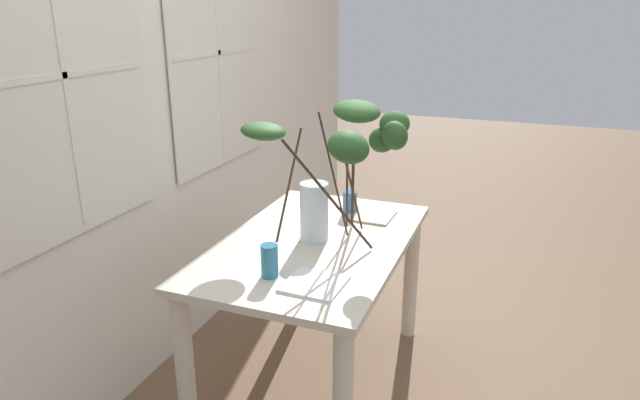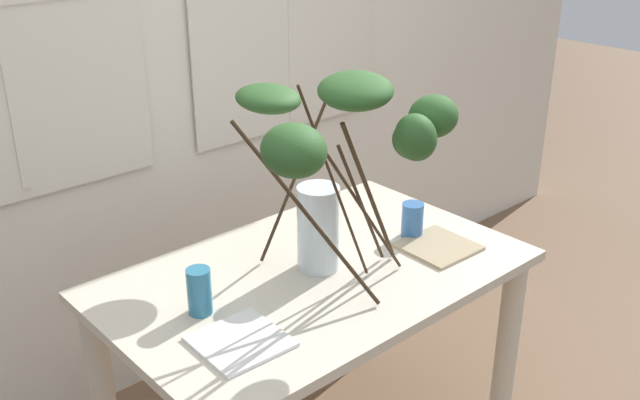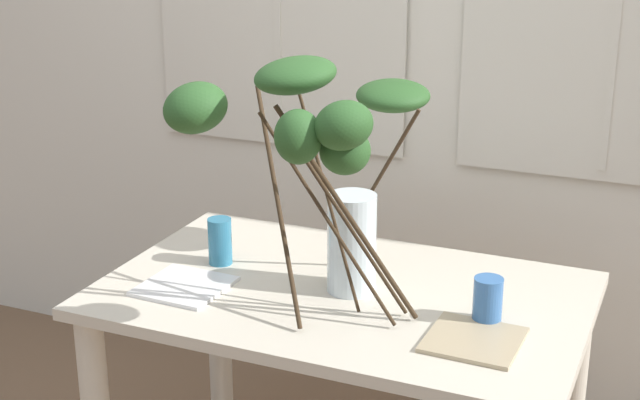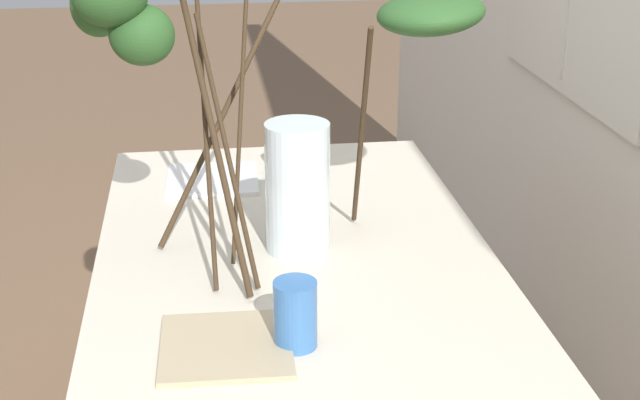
# 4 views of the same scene
# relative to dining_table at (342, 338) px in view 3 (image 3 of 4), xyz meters

# --- Properties ---
(back_wall_with_windows) EXTENTS (5.07, 0.14, 2.65)m
(back_wall_with_windows) POSITION_rel_dining_table_xyz_m (0.00, 0.83, 0.73)
(back_wall_with_windows) COLOR silver
(back_wall_with_windows) RESTS_ON ground
(dining_table) EXTENTS (1.25, 0.78, 0.73)m
(dining_table) POSITION_rel_dining_table_xyz_m (0.00, 0.00, 0.00)
(dining_table) COLOR beige
(dining_table) RESTS_ON ground
(vase_with_branches) EXTENTS (0.63, 0.77, 0.66)m
(vase_with_branches) POSITION_rel_dining_table_xyz_m (-0.01, -0.09, 0.53)
(vase_with_branches) COLOR silver
(vase_with_branches) RESTS_ON dining_table
(drinking_glass_blue_left) EXTENTS (0.07, 0.07, 0.13)m
(drinking_glass_blue_left) POSITION_rel_dining_table_xyz_m (-0.38, 0.03, 0.20)
(drinking_glass_blue_left) COLOR teal
(drinking_glass_blue_left) RESTS_ON dining_table
(drinking_glass_blue_right) EXTENTS (0.07, 0.07, 0.11)m
(drinking_glass_blue_right) POSITION_rel_dining_table_xyz_m (0.39, -0.04, 0.20)
(drinking_glass_blue_right) COLOR #386BAD
(drinking_glass_blue_right) RESTS_ON dining_table
(plate_square_left) EXTENTS (0.22, 0.22, 0.01)m
(plate_square_left) POSITION_rel_dining_table_xyz_m (-0.39, -0.15, 0.14)
(plate_square_left) COLOR white
(plate_square_left) RESTS_ON dining_table
(plate_square_right) EXTENTS (0.22, 0.22, 0.01)m
(plate_square_right) POSITION_rel_dining_table_xyz_m (0.39, -0.15, 0.14)
(plate_square_right) COLOR tan
(plate_square_right) RESTS_ON dining_table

